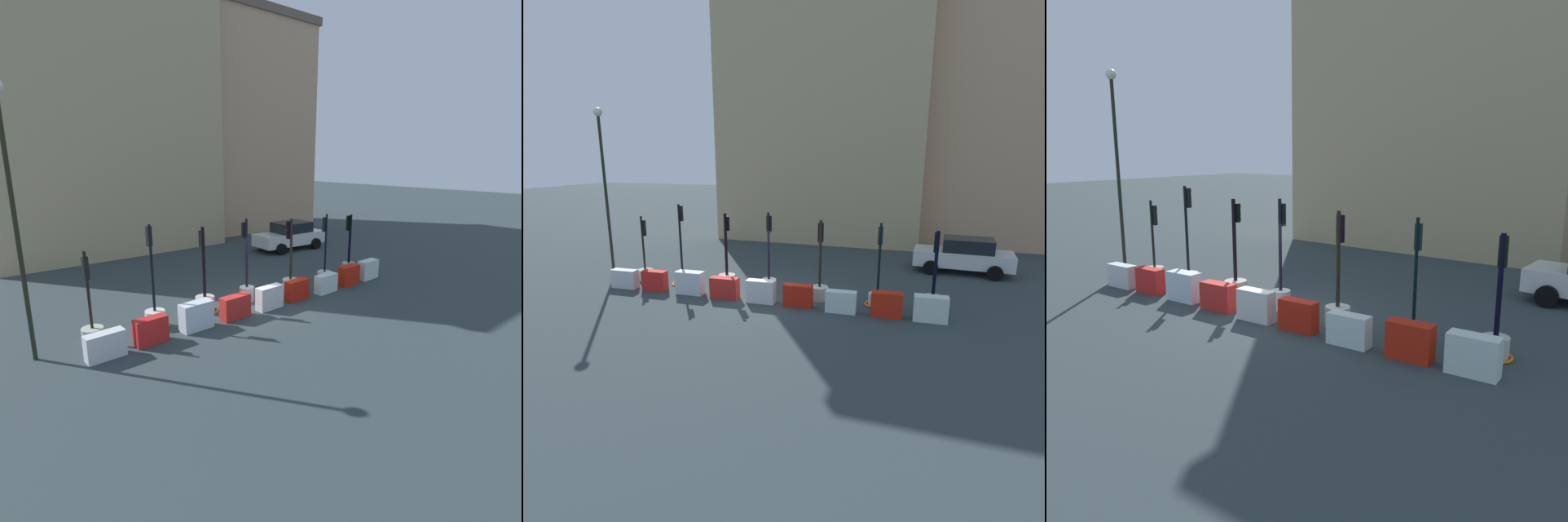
# 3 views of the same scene
# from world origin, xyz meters

# --- Properties ---
(ground_plane) EXTENTS (120.00, 120.00, 0.00)m
(ground_plane) POSITION_xyz_m (0.00, 0.00, 0.00)
(ground_plane) COLOR #303C3F
(traffic_light_0) EXTENTS (0.65, 0.65, 2.82)m
(traffic_light_0) POSITION_xyz_m (-5.94, 0.35, 0.49)
(traffic_light_0) COLOR #A9B1A4
(traffic_light_0) RESTS_ON ground_plane
(traffic_light_1) EXTENTS (0.90, 0.90, 3.41)m
(traffic_light_1) POSITION_xyz_m (-3.98, 0.21, 0.49)
(traffic_light_1) COLOR silver
(traffic_light_1) RESTS_ON ground_plane
(traffic_light_2) EXTENTS (0.94, 0.94, 3.10)m
(traffic_light_2) POSITION_xyz_m (-1.97, 0.37, 0.50)
(traffic_light_2) COLOR #BAAEA7
(traffic_light_2) RESTS_ON ground_plane
(traffic_light_3) EXTENTS (0.57, 0.57, 3.21)m
(traffic_light_3) POSITION_xyz_m (-0.11, 0.32, 0.66)
(traffic_light_3) COLOR beige
(traffic_light_3) RESTS_ON ground_plane
(traffic_light_4) EXTENTS (0.67, 0.67, 3.04)m
(traffic_light_4) POSITION_xyz_m (2.01, 0.11, 0.58)
(traffic_light_4) COLOR beige
(traffic_light_4) RESTS_ON ground_plane
(traffic_light_5) EXTENTS (0.91, 0.91, 3.04)m
(traffic_light_5) POSITION_xyz_m (4.16, 0.16, 0.39)
(traffic_light_5) COLOR silver
(traffic_light_5) RESTS_ON ground_plane
(traffic_light_6) EXTENTS (0.82, 0.82, 2.83)m
(traffic_light_6) POSITION_xyz_m (6.06, 0.35, 0.51)
(traffic_light_6) COLOR #B9B7AA
(traffic_light_6) RESTS_ON ground_plane
(construction_barrier_0) EXTENTS (1.10, 0.44, 0.77)m
(construction_barrier_0) POSITION_xyz_m (-6.00, -0.94, 0.38)
(construction_barrier_0) COLOR silver
(construction_barrier_0) RESTS_ON ground_plane
(construction_barrier_1) EXTENTS (1.03, 0.43, 0.81)m
(construction_barrier_1) POSITION_xyz_m (-4.61, -0.85, 0.41)
(construction_barrier_1) COLOR red
(construction_barrier_1) RESTS_ON ground_plane
(construction_barrier_2) EXTENTS (1.10, 0.52, 0.91)m
(construction_barrier_2) POSITION_xyz_m (-3.01, -0.80, 0.45)
(construction_barrier_2) COLOR silver
(construction_barrier_2) RESTS_ON ground_plane
(construction_barrier_3) EXTENTS (1.11, 0.46, 0.81)m
(construction_barrier_3) POSITION_xyz_m (-1.49, -0.84, 0.40)
(construction_barrier_3) COLOR red
(construction_barrier_3) RESTS_ON ground_plane
(construction_barrier_4) EXTENTS (1.09, 0.44, 0.86)m
(construction_barrier_4) POSITION_xyz_m (0.02, -0.90, 0.43)
(construction_barrier_4) COLOR silver
(construction_barrier_4) RESTS_ON ground_plane
(construction_barrier_5) EXTENTS (1.05, 0.42, 0.81)m
(construction_barrier_5) POSITION_xyz_m (1.45, -0.86, 0.41)
(construction_barrier_5) COLOR red
(construction_barrier_5) RESTS_ON ground_plane
(construction_barrier_6) EXTENTS (1.07, 0.44, 0.77)m
(construction_barrier_6) POSITION_xyz_m (3.03, -0.95, 0.38)
(construction_barrier_6) COLOR silver
(construction_barrier_6) RESTS_ON ground_plane
(construction_barrier_7) EXTENTS (1.05, 0.48, 0.86)m
(construction_barrier_7) POSITION_xyz_m (4.57, -0.87, 0.43)
(construction_barrier_7) COLOR red
(construction_barrier_7) RESTS_ON ground_plane
(construction_barrier_8) EXTENTS (1.10, 0.48, 0.87)m
(construction_barrier_8) POSITION_xyz_m (5.98, -0.84, 0.43)
(construction_barrier_8) COLOR silver
(construction_barrier_8) RESTS_ON ground_plane
(car_white_van) EXTENTS (4.40, 2.32, 1.64)m
(car_white_van) POSITION_xyz_m (7.48, 6.00, 0.83)
(car_white_van) COLOR silver
(car_white_van) RESTS_ON ground_plane
(building_main_facade) EXTENTS (13.17, 9.98, 16.55)m
(building_main_facade) POSITION_xyz_m (-0.92, 14.70, 8.29)
(building_main_facade) COLOR tan
(building_main_facade) RESTS_ON ground_plane
(building_corner_block) EXTENTS (10.92, 6.84, 15.31)m
(building_corner_block) POSITION_xyz_m (9.94, 14.70, 7.68)
(building_corner_block) COLOR tan
(building_corner_block) RESTS_ON ground_plane
(street_lamp_post) EXTENTS (0.36, 0.36, 7.26)m
(street_lamp_post) POSITION_xyz_m (-7.55, 0.22, 4.60)
(street_lamp_post) COLOR black
(street_lamp_post) RESTS_ON ground_plane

